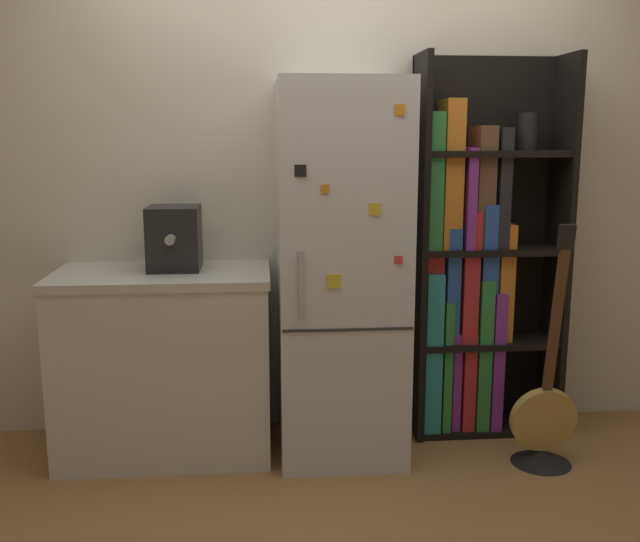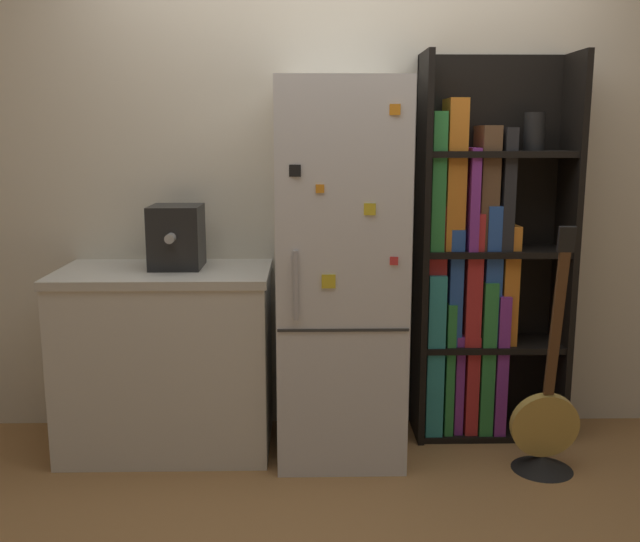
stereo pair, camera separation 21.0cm
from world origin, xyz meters
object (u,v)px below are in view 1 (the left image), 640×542
Objects in this scene: refrigerator at (340,272)px; bookshelf at (471,270)px; espresso_machine at (174,238)px; guitar at (543,429)px.

bookshelf is at bearing 14.99° from refrigerator.
bookshelf is (0.69, 0.18, -0.04)m from refrigerator.
espresso_machine is (-1.46, -0.10, 0.20)m from bookshelf.
bookshelf is 1.48m from espresso_machine.
refrigerator is 1.54× the size of guitar.
guitar is (0.92, -0.27, -0.71)m from refrigerator.
refrigerator is 0.71m from bookshelf.
guitar is (1.70, -0.35, -0.87)m from espresso_machine.
guitar is at bearing -11.78° from espresso_machine.
refrigerator is at bearing -165.01° from bookshelf.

